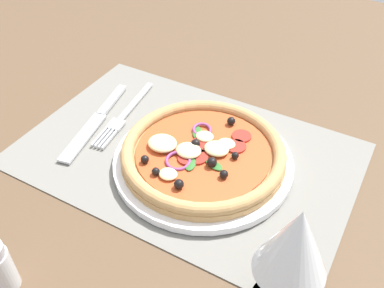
{
  "coord_description": "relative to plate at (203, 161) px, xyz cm",
  "views": [
    {
      "loc": [
        -23.75,
        40.45,
        43.06
      ],
      "look_at": [
        -0.98,
        0.0,
        2.48
      ],
      "focal_mm": 40.66,
      "sensor_mm": 36.0,
      "label": 1
    }
  ],
  "objects": [
    {
      "name": "knife",
      "position": [
        19.27,
        0.08,
        -0.28
      ],
      "size": [
        5.54,
        19.93,
        0.62
      ],
      "rotation": [
        0.0,
        0.0,
        1.77
      ],
      "color": "silver",
      "rests_on": "placemat"
    },
    {
      "name": "pizza",
      "position": [
        0.07,
        0.04,
        1.64
      ],
      "size": [
        22.93,
        22.93,
        2.66
      ],
      "color": "tan",
      "rests_on": "plate"
    },
    {
      "name": "plate",
      "position": [
        0.0,
        0.0,
        0.0
      ],
      "size": [
        25.25,
        25.25,
        1.08
      ],
      "primitive_type": "cylinder",
      "color": "white",
      "rests_on": "placemat"
    },
    {
      "name": "fork",
      "position": [
        16.27,
        -3.12,
        -0.32
      ],
      "size": [
        3.89,
        18.04,
        0.44
      ],
      "rotation": [
        0.0,
        0.0,
        1.7
      ],
      "color": "silver",
      "rests_on": "placemat"
    },
    {
      "name": "wine_glass",
      "position": [
        -17.03,
        14.42,
        9.31
      ],
      "size": [
        7.2,
        7.2,
        14.9
      ],
      "color": "silver",
      "rests_on": "ground_plane"
    },
    {
      "name": "ground_plane",
      "position": [
        3.27,
        -0.87,
        -2.14
      ],
      "size": [
        190.0,
        140.0,
        2.4
      ],
      "primitive_type": "cube",
      "color": "brown"
    },
    {
      "name": "placemat",
      "position": [
        3.27,
        -0.87,
        -0.74
      ],
      "size": [
        47.62,
        31.55,
        0.4
      ],
      "primitive_type": "cube",
      "color": "slate",
      "rests_on": "ground_plane"
    }
  ]
}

